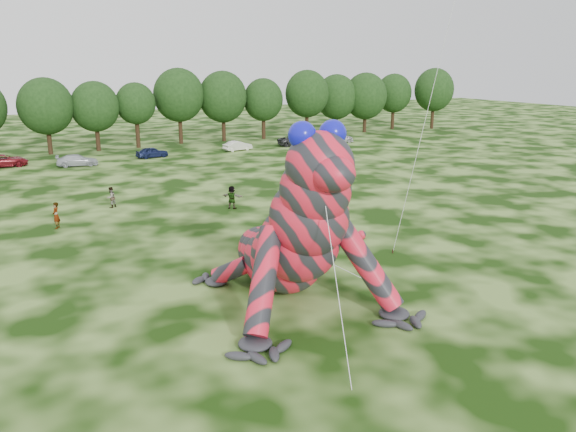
{
  "coord_description": "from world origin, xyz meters",
  "views": [
    {
      "loc": [
        -15.85,
        -19.44,
        11.23
      ],
      "look_at": [
        -3.75,
        3.9,
        4.0
      ],
      "focal_mm": 35.0,
      "sensor_mm": 36.0,
      "label": 1
    }
  ],
  "objects_px": {
    "tree_7": "(47,116)",
    "tree_12": "(263,109)",
    "tree_16": "(393,101)",
    "tree_11": "(223,106)",
    "spectator_2": "(319,163)",
    "inflatable_gecko": "(277,202)",
    "tree_9": "(136,115)",
    "car_3": "(77,160)",
    "spectator_1": "(111,197)",
    "tree_13": "(307,104)",
    "tree_17": "(434,99)",
    "car_2": "(4,161)",
    "spectator_3": "(312,160)",
    "tree_8": "(96,116)",
    "tree_14": "(336,104)",
    "car_5": "(238,146)",
    "tree_15": "(365,103)",
    "car_6": "(296,141)",
    "car_7": "(336,138)",
    "car_4": "(152,152)",
    "spectator_5": "(232,197)"
  },
  "relations": [
    {
      "from": "car_3",
      "to": "spectator_2",
      "type": "distance_m",
      "value": 27.03
    },
    {
      "from": "tree_8",
      "to": "spectator_2",
      "type": "relative_size",
      "value": 5.59
    },
    {
      "from": "tree_12",
      "to": "car_4",
      "type": "relative_size",
      "value": 2.34
    },
    {
      "from": "tree_11",
      "to": "tree_13",
      "type": "height_order",
      "value": "tree_13"
    },
    {
      "from": "car_2",
      "to": "tree_9",
      "type": "bearing_deg",
      "value": -65.42
    },
    {
      "from": "inflatable_gecko",
      "to": "spectator_5",
      "type": "relative_size",
      "value": 9.76
    },
    {
      "from": "spectator_1",
      "to": "car_2",
      "type": "bearing_deg",
      "value": -109.36
    },
    {
      "from": "tree_17",
      "to": "spectator_1",
      "type": "bearing_deg",
      "value": -152.74
    },
    {
      "from": "spectator_3",
      "to": "spectator_2",
      "type": "height_order",
      "value": "spectator_3"
    },
    {
      "from": "tree_17",
      "to": "spectator_3",
      "type": "xyz_separation_m",
      "value": [
        -37.46,
        -23.41,
        -4.31
      ]
    },
    {
      "from": "tree_13",
      "to": "tree_17",
      "type": "height_order",
      "value": "tree_17"
    },
    {
      "from": "tree_14",
      "to": "car_3",
      "type": "distance_m",
      "value": 43.65
    },
    {
      "from": "tree_9",
      "to": "car_3",
      "type": "relative_size",
      "value": 1.97
    },
    {
      "from": "tree_7",
      "to": "tree_12",
      "type": "distance_m",
      "value": 30.11
    },
    {
      "from": "tree_16",
      "to": "car_5",
      "type": "bearing_deg",
      "value": -162.24
    },
    {
      "from": "tree_12",
      "to": "inflatable_gecko",
      "type": "bearing_deg",
      "value": -114.32
    },
    {
      "from": "tree_12",
      "to": "tree_15",
      "type": "distance_m",
      "value": 18.46
    },
    {
      "from": "tree_16",
      "to": "tree_11",
      "type": "bearing_deg",
      "value": -177.87
    },
    {
      "from": "spectator_3",
      "to": "spectator_2",
      "type": "distance_m",
      "value": 1.46
    },
    {
      "from": "car_4",
      "to": "car_7",
      "type": "xyz_separation_m",
      "value": [
        26.84,
        0.77,
        0.1
      ]
    },
    {
      "from": "inflatable_gecko",
      "to": "tree_12",
      "type": "height_order",
      "value": "tree_12"
    },
    {
      "from": "car_5",
      "to": "spectator_3",
      "type": "distance_m",
      "value": 15.61
    },
    {
      "from": "tree_15",
      "to": "car_4",
      "type": "bearing_deg",
      "value": -165.85
    },
    {
      "from": "tree_14",
      "to": "car_7",
      "type": "xyz_separation_m",
      "value": [
        -6.0,
        -9.73,
        -3.95
      ]
    },
    {
      "from": "tree_14",
      "to": "tree_9",
      "type": "bearing_deg",
      "value": -177.57
    },
    {
      "from": "tree_16",
      "to": "car_7",
      "type": "height_order",
      "value": "tree_16"
    },
    {
      "from": "tree_11",
      "to": "tree_15",
      "type": "relative_size",
      "value": 1.05
    },
    {
      "from": "tree_13",
      "to": "car_7",
      "type": "height_order",
      "value": "tree_13"
    },
    {
      "from": "tree_17",
      "to": "car_4",
      "type": "bearing_deg",
      "value": -170.67
    },
    {
      "from": "tree_15",
      "to": "car_3",
      "type": "xyz_separation_m",
      "value": [
        -46.7,
        -11.33,
        -4.18
      ]
    },
    {
      "from": "spectator_1",
      "to": "car_3",
      "type": "bearing_deg",
      "value": -126.35
    },
    {
      "from": "tree_11",
      "to": "car_5",
      "type": "bearing_deg",
      "value": -100.57
    },
    {
      "from": "car_5",
      "to": "tree_16",
      "type": "bearing_deg",
      "value": -82.8
    },
    {
      "from": "tree_12",
      "to": "tree_16",
      "type": "height_order",
      "value": "tree_16"
    },
    {
      "from": "tree_11",
      "to": "spectator_3",
      "type": "height_order",
      "value": "tree_11"
    },
    {
      "from": "spectator_5",
      "to": "tree_13",
      "type": "bearing_deg",
      "value": -82.46
    },
    {
      "from": "tree_15",
      "to": "car_4",
      "type": "height_order",
      "value": "tree_15"
    },
    {
      "from": "tree_16",
      "to": "spectator_2",
      "type": "distance_m",
      "value": 41.65
    },
    {
      "from": "car_6",
      "to": "car_7",
      "type": "bearing_deg",
      "value": -83.18
    },
    {
      "from": "tree_13",
      "to": "car_3",
      "type": "bearing_deg",
      "value": -163.19
    },
    {
      "from": "tree_8",
      "to": "tree_7",
      "type": "bearing_deg",
      "value": -178.22
    },
    {
      "from": "spectator_3",
      "to": "tree_15",
      "type": "bearing_deg",
      "value": -158.12
    },
    {
      "from": "tree_9",
      "to": "tree_15",
      "type": "distance_m",
      "value": 37.41
    },
    {
      "from": "tree_8",
      "to": "tree_14",
      "type": "xyz_separation_m",
      "value": [
        37.68,
        1.74,
        0.23
      ]
    },
    {
      "from": "spectator_2",
      "to": "tree_12",
      "type": "bearing_deg",
      "value": -169.97
    },
    {
      "from": "tree_11",
      "to": "spectator_5",
      "type": "relative_size",
      "value": 5.49
    },
    {
      "from": "tree_14",
      "to": "tree_17",
      "type": "distance_m",
      "value": 18.61
    },
    {
      "from": "car_3",
      "to": "tree_9",
      "type": "bearing_deg",
      "value": -32.64
    },
    {
      "from": "car_2",
      "to": "car_7",
      "type": "xyz_separation_m",
      "value": [
        42.99,
        -0.6,
        0.06
      ]
    },
    {
      "from": "tree_12",
      "to": "spectator_1",
      "type": "bearing_deg",
      "value": -131.45
    }
  ]
}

